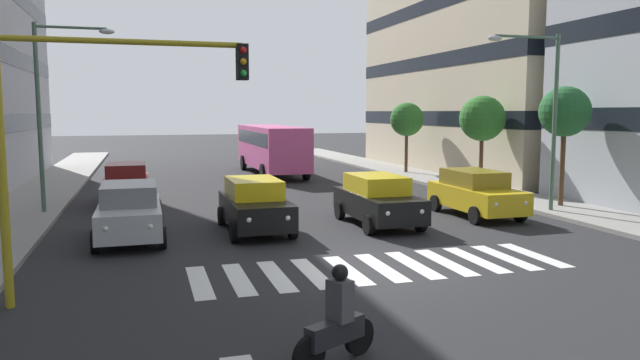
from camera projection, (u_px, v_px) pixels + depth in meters
The scene contains 15 objects.
ground_plane at pixel (381, 267), 14.91m from camera, with size 180.00×180.00×0.00m, color #262628.
crosswalk_markings at pixel (381, 267), 14.91m from camera, with size 9.45×2.80×0.01m.
car_0 at pixel (475, 193), 22.15m from camera, with size 2.02×4.44×1.72m.
car_1 at pixel (378, 200), 20.40m from camera, with size 2.02×4.44×1.72m.
car_2 at pixel (255, 205), 19.30m from camera, with size 2.02×4.44×1.72m.
car_3 at pixel (130, 211), 17.99m from camera, with size 2.02×4.44×1.72m.
car_row2_0 at pixel (127, 183), 25.09m from camera, with size 2.02×4.44×1.72m.
bus_behind_traffic at pixel (271, 145), 36.95m from camera, with size 2.78×10.50×3.00m.
motorcycle_with_rider at pixel (337, 323), 9.14m from camera, with size 1.56×0.86×1.57m.
traffic_light_gantry at pixel (79, 119), 11.84m from camera, with size 4.96×0.36×5.50m.
street_lamp_left at pixel (544, 102), 22.13m from camera, with size 3.06×0.28×6.62m.
street_lamp_right at pixel (52, 97), 21.99m from camera, with size 2.86×0.28×7.00m.
street_tree_1 at pixel (565, 112), 23.43m from camera, with size 2.00×2.00×4.76m.
street_tree_2 at pixel (482, 119), 29.24m from camera, with size 2.25×2.25×4.54m.
street_tree_3 at pixel (407, 120), 36.67m from camera, with size 2.08×2.08×4.32m.
Camera 1 is at (5.65, 13.50, 3.90)m, focal length 33.26 mm.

